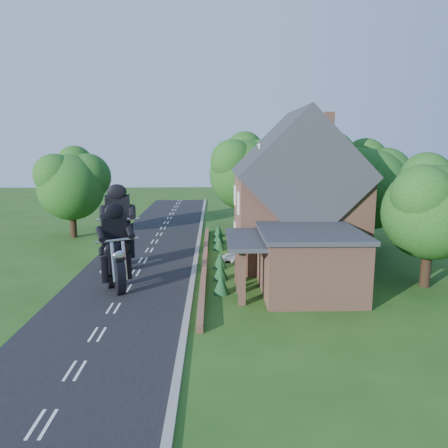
{
  "coord_description": "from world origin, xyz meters",
  "views": [
    {
      "loc": [
        4.93,
        -23.33,
        7.83
      ],
      "look_at": [
        5.57,
        4.61,
        2.8
      ],
      "focal_mm": 35.0,
      "sensor_mm": 36.0,
      "label": 1
    }
  ],
  "objects_px": {
    "motorcycle_lead": "(116,279)",
    "garden_wall": "(205,261)",
    "house": "(296,198)",
    "motorcycle_follow": "(120,256)",
    "annex": "(306,261)"
  },
  "relations": [
    {
      "from": "garden_wall",
      "to": "motorcycle_lead",
      "type": "relative_size",
      "value": 14.02
    },
    {
      "from": "house",
      "to": "annex",
      "type": "xyz_separation_m",
      "value": [
        -0.62,
        -6.8,
        -2.58
      ]
    },
    {
      "from": "house",
      "to": "motorcycle_lead",
      "type": "relative_size",
      "value": 6.53
    },
    {
      "from": "garden_wall",
      "to": "motorcycle_follow",
      "type": "xyz_separation_m",
      "value": [
        -5.44,
        -1.01,
        0.62
      ]
    },
    {
      "from": "garden_wall",
      "to": "house",
      "type": "xyz_separation_m",
      "value": [
        6.19,
        1.0,
        4.14
      ]
    },
    {
      "from": "garden_wall",
      "to": "motorcycle_follow",
      "type": "height_order",
      "value": "motorcycle_follow"
    },
    {
      "from": "garden_wall",
      "to": "motorcycle_follow",
      "type": "relative_size",
      "value": 12.5
    },
    {
      "from": "house",
      "to": "garden_wall",
      "type": "bearing_deg",
      "value": -170.83
    },
    {
      "from": "annex",
      "to": "motorcycle_lead",
      "type": "bearing_deg",
      "value": 178.41
    },
    {
      "from": "motorcycle_lead",
      "to": "garden_wall",
      "type": "bearing_deg",
      "value": -161.34
    },
    {
      "from": "garden_wall",
      "to": "motorcycle_lead",
      "type": "height_order",
      "value": "motorcycle_lead"
    },
    {
      "from": "annex",
      "to": "motorcycle_lead",
      "type": "height_order",
      "value": "annex"
    },
    {
      "from": "house",
      "to": "annex",
      "type": "height_order",
      "value": "house"
    },
    {
      "from": "motorcycle_lead",
      "to": "motorcycle_follow",
      "type": "height_order",
      "value": "motorcycle_follow"
    },
    {
      "from": "motorcycle_lead",
      "to": "house",
      "type": "bearing_deg",
      "value": 179.91
    }
  ]
}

